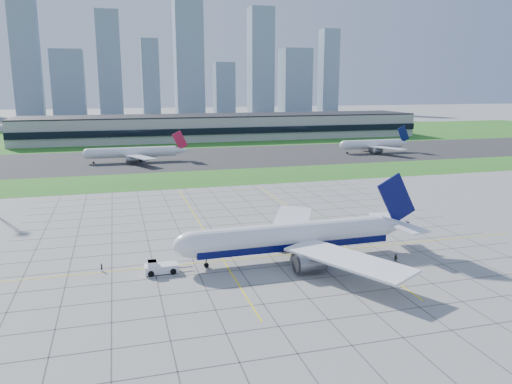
% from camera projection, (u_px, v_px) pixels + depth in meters
% --- Properties ---
extents(ground, '(1400.00, 1400.00, 0.00)m').
position_uv_depth(ground, '(267.00, 253.00, 106.43)').
color(ground, '#969691').
rests_on(ground, ground).
extents(grass_median, '(700.00, 35.00, 0.04)m').
position_uv_depth(grass_median, '(199.00, 178.00, 191.11)').
color(grass_median, '#29651D').
rests_on(grass_median, ground).
extents(asphalt_taxiway, '(700.00, 75.00, 0.04)m').
position_uv_depth(asphalt_taxiway, '(180.00, 158.00, 242.86)').
color(asphalt_taxiway, '#383838').
rests_on(asphalt_taxiway, ground).
extents(grass_far, '(700.00, 145.00, 0.04)m').
position_uv_depth(grass_far, '(160.00, 136.00, 346.36)').
color(grass_far, '#29651D').
rests_on(grass_far, ground).
extents(apron_markings, '(120.00, 130.00, 0.03)m').
position_uv_depth(apron_markings, '(255.00, 238.00, 116.98)').
color(apron_markings, '#474744').
rests_on(apron_markings, ground).
extents(terminal, '(260.00, 43.00, 15.80)m').
position_uv_depth(terminal, '(224.00, 127.00, 331.66)').
color(terminal, '#B7B7B2').
rests_on(terminal, ground).
extents(city_skyline, '(523.00, 32.40, 160.00)m').
position_uv_depth(city_skyline, '(130.00, 64.00, 580.94)').
color(city_skyline, '#8095A8').
rests_on(city_skyline, ground).
extents(airliner, '(53.35, 54.05, 16.79)m').
position_uv_depth(airliner, '(294.00, 237.00, 102.44)').
color(airliner, white).
rests_on(airliner, ground).
extents(pushback_tug, '(9.18, 3.34, 2.55)m').
position_uv_depth(pushback_tug, '(160.00, 267.00, 95.02)').
color(pushback_tug, white).
rests_on(pushback_tug, ground).
extents(crew_near, '(0.63, 0.67, 1.55)m').
position_uv_depth(crew_near, '(102.00, 267.00, 96.09)').
color(crew_near, black).
rests_on(crew_near, ground).
extents(crew_far, '(1.13, 1.12, 1.84)m').
position_uv_depth(crew_far, '(396.00, 259.00, 100.36)').
color(crew_far, black).
rests_on(crew_far, ground).
extents(distant_jet_1, '(45.57, 42.66, 14.08)m').
position_uv_depth(distant_jet_1, '(134.00, 152.00, 231.67)').
color(distant_jet_1, white).
rests_on(distant_jet_1, ground).
extents(distant_jet_2, '(38.12, 42.66, 14.08)m').
position_uv_depth(distant_jet_2, '(373.00, 144.00, 263.07)').
color(distant_jet_2, white).
rests_on(distant_jet_2, ground).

